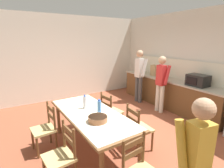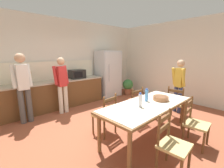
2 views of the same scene
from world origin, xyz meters
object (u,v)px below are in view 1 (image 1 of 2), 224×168
dining_table (91,116)px  chair_side_near_right (61,156)px  microwave (198,80)px  person_by_table (196,163)px  chair_side_far_left (111,112)px  serving_bowl (98,118)px  person_at_counter (161,81)px  person_at_sink (139,73)px  bottle_off_centre (99,107)px  chair_side_far_right (138,129)px  paper_bag (154,70)px  chair_side_near_left (45,129)px  bottle_near_centre (85,102)px

dining_table → chair_side_near_right: bearing=-55.0°
chair_side_near_right → microwave: bearing=90.0°
person_by_table → chair_side_far_left: bearing=-0.0°
microwave → serving_bowl: 3.09m
person_at_counter → person_at_sink: bearing=88.8°
microwave → person_at_counter: size_ratio=0.31×
bottle_off_centre → person_by_table: size_ratio=0.17×
microwave → chair_side_near_right: microwave is taller
dining_table → person_at_sink: bearing=123.2°
serving_bowl → chair_side_far_left: 1.23m
person_by_table → dining_table: bearing=18.5°
person_by_table → chair_side_far_right: bearing=-7.9°
serving_bowl → person_by_table: (1.54, 0.32, 0.06)m
dining_table → bottle_off_centre: bottle_off_centre is taller
chair_side_far_right → person_at_sink: size_ratio=0.52×
bottle_off_centre → chair_side_near_right: size_ratio=0.30×
bottle_off_centre → person_at_sink: 2.98m
paper_bag → chair_side_near_left: 3.94m
bottle_off_centre → chair_side_far_right: 0.86m
dining_table → chair_side_near_right: 0.91m
serving_bowl → chair_side_far_left: size_ratio=0.35×
microwave → chair_side_near_right: 3.80m
dining_table → bottle_near_centre: bottle_near_centre is taller
dining_table → chair_side_far_left: size_ratio=2.39×
microwave → dining_table: microwave is taller
paper_bag → dining_table: size_ratio=0.17×
chair_side_far_left → chair_side_near_left: bearing=84.5°
bottle_off_centre → chair_side_far_left: size_ratio=0.30×
serving_bowl → chair_side_near_left: 1.15m
person_at_counter → dining_table: bearing=-165.1°
serving_bowl → bottle_off_centre: bearing=148.4°
microwave → bottle_off_centre: microwave is taller
microwave → person_by_table: bearing=-56.9°
serving_bowl → chair_side_near_right: (0.13, -0.67, -0.38)m
serving_bowl → chair_side_far_left: bearing=138.7°
microwave → chair_side_far_right: 2.37m
serving_bowl → microwave: bearing=94.9°
paper_bag → chair_side_near_right: (1.96, -3.73, -0.63)m
bottle_near_centre → chair_side_far_right: size_ratio=0.30×
chair_side_far_left → chair_side_far_right: 0.96m
bottle_off_centre → microwave: bearing=89.8°
chair_side_near_left → person_at_sink: (-1.19, 3.27, 0.54)m
chair_side_far_right → person_at_counter: bearing=-54.3°
chair_side_near_left → person_at_sink: 3.52m
paper_bag → chair_side_far_left: size_ratio=0.40×
microwave → person_at_counter: (-0.78, -0.52, -0.12)m
chair_side_far_left → person_at_sink: (-1.15, 1.80, 0.54)m
microwave → bottle_near_centre: bearing=-97.2°
paper_bag → chair_side_far_left: (0.96, -2.29, -0.63)m
bottle_near_centre → chair_side_near_left: size_ratio=0.30×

